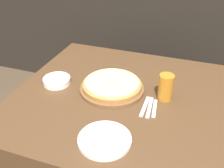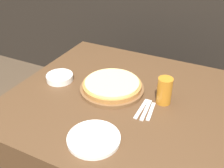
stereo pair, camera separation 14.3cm
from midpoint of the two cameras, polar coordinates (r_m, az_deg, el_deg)
name	(u,v)px [view 1 (the left image)]	position (r m, az deg, el deg)	size (l,w,h in m)	color
dining_table	(121,143)	(1.64, -0.67, -12.81)	(1.15, 1.09, 0.71)	#4C331E
pizza_on_board	(112,86)	(1.44, -2.85, -0.56)	(0.35, 0.35, 0.06)	brown
beer_glass	(166,86)	(1.36, 8.70, -0.59)	(0.08, 0.08, 0.14)	#B7701E
dinner_plate	(105,140)	(1.14, -5.30, -12.13)	(0.23, 0.23, 0.02)	white
side_bowl	(57,81)	(1.55, -14.52, 0.62)	(0.16, 0.16, 0.04)	white
fork	(145,106)	(1.33, 4.09, -4.99)	(0.02, 0.17, 0.00)	silver
dinner_knife	(150,107)	(1.32, 5.13, -5.20)	(0.03, 0.17, 0.00)	silver
spoon	(155,108)	(1.32, 6.19, -5.41)	(0.04, 0.15, 0.00)	silver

